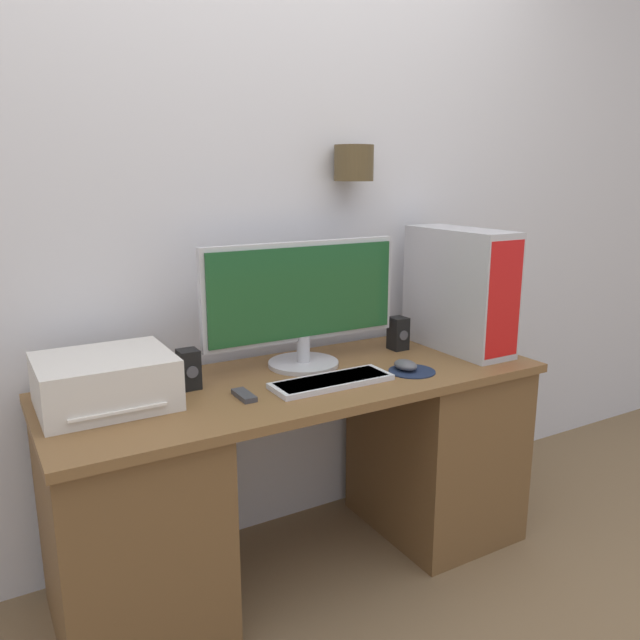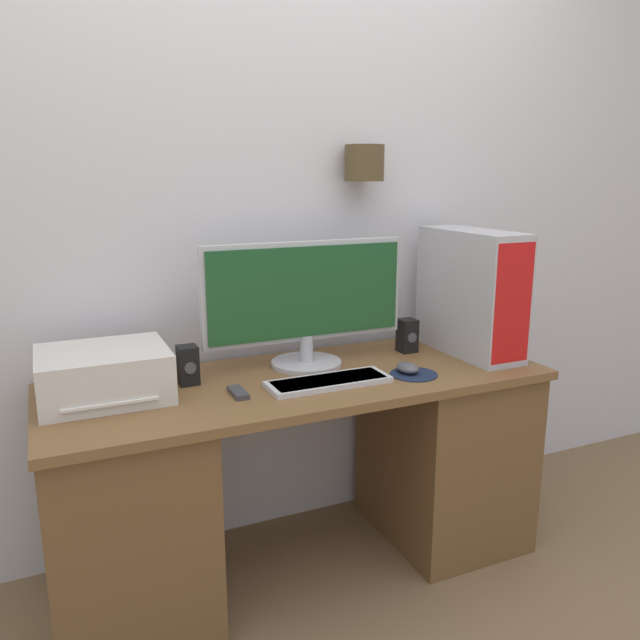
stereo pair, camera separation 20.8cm
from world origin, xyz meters
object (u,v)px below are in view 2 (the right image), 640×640
Objects in this scene: monitor at (306,299)px; speaker_left at (188,365)px; printer at (104,374)px; remote_control at (238,393)px; computer_tower at (471,292)px; speaker_right at (407,336)px; mouse at (408,368)px; keyboard at (329,381)px.

monitor is 0.47m from speaker_left.
printer reaches higher than remote_control.
speaker_right is at bearing 154.00° from computer_tower.
monitor is 0.71m from printer.
monitor is 0.44m from remote_control.
monitor reaches higher than remote_control.
computer_tower is at bearing 20.25° from mouse.
printer reaches higher than speaker_right.
mouse is 0.43m from computer_tower.
remote_control is (-0.95, -0.10, -0.23)m from computer_tower.
computer_tower is 1.08m from speaker_left.
monitor is 5.83× the size of speaker_right.
speaker_left is 1.15× the size of remote_control.
mouse is at bearing -159.75° from computer_tower.
mouse is at bearing -1.66° from keyboard.
monitor reaches higher than keyboard.
printer is at bearing -174.98° from speaker_left.
keyboard is 3.20× the size of speaker_right.
monitor is 0.46m from speaker_right.
remote_control is (0.12, -0.17, -0.06)m from speaker_left.
keyboard is at bearing -25.25° from speaker_left.
keyboard is at bearing -152.85° from speaker_right.
keyboard is 3.20× the size of speaker_left.
speaker_left is (-1.06, 0.07, -0.17)m from computer_tower.
computer_tower is 3.69× the size of speaker_left.
keyboard reaches higher than remote_control.
remote_control is (-0.31, -0.20, -0.23)m from monitor.
remote_control is at bearing -55.56° from speaker_left.
monitor is 1.58× the size of computer_tower.
speaker_right is (0.44, 0.22, 0.05)m from keyboard.
keyboard is at bearing -169.35° from computer_tower.
mouse is at bearing -3.39° from remote_control.
speaker_left is (-0.43, -0.03, -0.18)m from monitor.
keyboard is 0.70m from computer_tower.
printer is 1.11m from speaker_right.
remote_control is (-0.74, -0.20, -0.06)m from speaker_right.
printer is 3.43× the size of remote_control.
mouse is 0.74m from speaker_left.
computer_tower is 3.69× the size of speaker_right.
computer_tower is at bearing -9.22° from monitor.
speaker_left reaches higher than mouse.
mouse is at bearing -16.04° from speaker_left.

